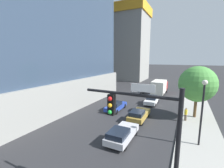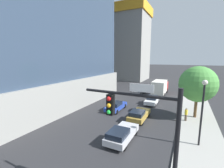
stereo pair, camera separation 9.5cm
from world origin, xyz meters
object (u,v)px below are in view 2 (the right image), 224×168
(street_lamp, at_px, (203,104))
(car_gold, at_px, (139,115))
(car_silver, at_px, (121,134))
(box_truck, at_px, (160,87))
(street_tree, at_px, (198,84))
(pedestrian_yellow_shirt, at_px, (186,114))
(car_gray, at_px, (139,91))
(car_blue, at_px, (116,106))
(construction_building, at_px, (128,40))
(car_white, at_px, (152,100))
(traffic_light_pole, at_px, (145,129))

(street_lamp, xyz_separation_m, car_gold, (-6.52, 3.35, -3.27))
(car_gold, relative_size, car_silver, 1.01)
(street_lamp, bearing_deg, box_truck, 109.31)
(street_tree, xyz_separation_m, pedestrian_yellow_shirt, (-1.05, -1.83, -3.58))
(car_gray, bearing_deg, car_blue, -90.00)
(car_gold, xyz_separation_m, car_silver, (0.00, -5.58, -0.01))
(box_truck, bearing_deg, car_blue, -107.57)
(construction_building, distance_m, car_gold, 41.07)
(street_lamp, xyz_separation_m, pedestrian_yellow_shirt, (-1.17, 5.43, -3.02))
(car_gray, xyz_separation_m, car_blue, (-0.00, -11.65, -0.07))
(street_lamp, bearing_deg, car_white, 120.74)
(car_gray, bearing_deg, car_white, -55.23)
(car_white, xyz_separation_m, car_gold, (0.00, -7.62, -0.01))
(pedestrian_yellow_shirt, bearing_deg, traffic_light_pole, -97.19)
(street_lamp, relative_size, car_white, 1.42)
(car_gold, xyz_separation_m, car_blue, (-4.20, 2.02, -0.03))
(car_gold, height_order, car_blue, car_gold)
(car_blue, bearing_deg, car_gold, -25.70)
(street_tree, relative_size, car_gray, 1.56)
(traffic_light_pole, xyz_separation_m, car_blue, (-7.84, 13.44, -3.90))
(car_silver, bearing_deg, street_lamp, 18.87)
(traffic_light_pole, height_order, street_tree, street_tree)
(traffic_light_pole, xyz_separation_m, car_white, (-3.65, 19.04, -3.86))
(car_silver, bearing_deg, box_truck, 90.00)
(car_white, bearing_deg, street_tree, -30.09)
(car_blue, relative_size, car_silver, 1.00)
(car_gray, xyz_separation_m, car_gold, (4.20, -13.66, -0.04))
(street_tree, distance_m, car_white, 8.33)
(traffic_light_pole, xyz_separation_m, box_truck, (-3.65, 26.69, -2.81))
(construction_building, xyz_separation_m, car_white, (15.42, -27.97, -13.49))
(street_tree, bearing_deg, box_truck, 119.40)
(construction_building, relative_size, car_gray, 8.30)
(construction_building, distance_m, car_gray, 28.07)
(car_white, bearing_deg, box_truck, 90.00)
(car_gold, height_order, pedestrian_yellow_shirt, pedestrian_yellow_shirt)
(construction_building, xyz_separation_m, car_silver, (15.42, -41.17, -13.51))
(car_blue, height_order, pedestrian_yellow_shirt, pedestrian_yellow_shirt)
(car_gray, distance_m, box_truck, 4.61)
(construction_building, height_order, car_gold, construction_building)
(construction_building, distance_m, street_tree, 39.67)
(traffic_light_pole, relative_size, car_blue, 1.45)
(car_gray, bearing_deg, car_gold, -72.93)
(box_truck, bearing_deg, pedestrian_yellow_shirt, -67.92)
(street_tree, xyz_separation_m, car_gray, (-10.60, 9.75, -3.80))
(car_gray, xyz_separation_m, car_silver, (4.20, -19.24, -0.04))
(traffic_light_pole, relative_size, box_truck, 0.87)
(street_lamp, height_order, pedestrian_yellow_shirt, street_lamp)
(construction_building, xyz_separation_m, box_truck, (15.42, -20.32, -12.45))
(construction_building, bearing_deg, street_tree, -55.44)
(box_truck, bearing_deg, car_white, -90.00)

